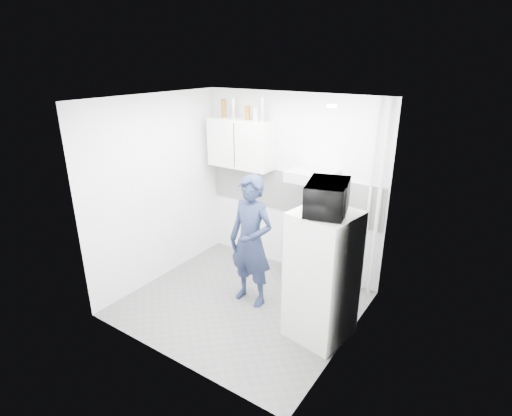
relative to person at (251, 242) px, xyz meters
The scene contains 22 objects.
floor 0.87m from the person, 113.13° to the right, with size 2.80×2.80×0.00m, color slate.
ceiling 1.75m from the person, 113.13° to the right, with size 2.80×2.80×0.00m, color white.
wall_back 1.20m from the person, 93.08° to the left, with size 2.80×2.80×0.00m, color white.
wall_left 1.53m from the person, behind, with size 2.60×2.60×0.00m, color white.
wall_right 1.42m from the person, ahead, with size 2.60×2.60×0.00m, color white.
person is the anchor object (origin of this frame).
stove 1.04m from the person, 68.41° to the left, with size 0.48×0.48×0.78m, color silver.
fridge 1.05m from the person, ahead, with size 0.63×0.63×1.52m, color white.
stove_top 0.93m from the person, 68.41° to the left, with size 0.47×0.47×0.03m, color black.
saucepan 0.92m from the person, 74.59° to the left, with size 0.19×0.19×0.10m, color silver.
microwave 1.34m from the person, ahead, with size 0.40×0.60×0.33m, color black.
bottle_b 2.07m from the person, 140.09° to the left, with size 0.07×0.07×0.27m, color brown.
bottle_c 1.99m from the person, 135.25° to the left, with size 0.07×0.07×0.29m, color silver.
canister_a 1.85m from the person, 126.66° to the left, with size 0.08×0.08×0.20m, color brown.
canister_b 1.80m from the person, 120.58° to the left, with size 0.09×0.09×0.18m, color #B2B7BC.
bottle_e 1.83m from the person, 115.97° to the left, with size 0.08×0.08×0.32m, color silver.
upper_cabinet 1.59m from the person, 130.89° to the left, with size 1.00×0.35×0.70m, color white.
range_hood 1.18m from the person, 65.60° to the left, with size 0.60×0.50×0.14m, color silver.
backsplash 1.15m from the person, 93.12° to the left, with size 2.74×0.03×0.60m, color white.
pipe_a 1.67m from the person, 39.71° to the left, with size 0.05×0.05×2.60m, color silver.
pipe_b 1.59m from the person, 42.60° to the left, with size 0.04×0.04×2.60m, color silver.
ceiling_spot_fixture 1.96m from the person, ahead, with size 0.10×0.10×0.02m, color white.
Camera 1 is at (2.64, -3.59, 3.02)m, focal length 28.00 mm.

